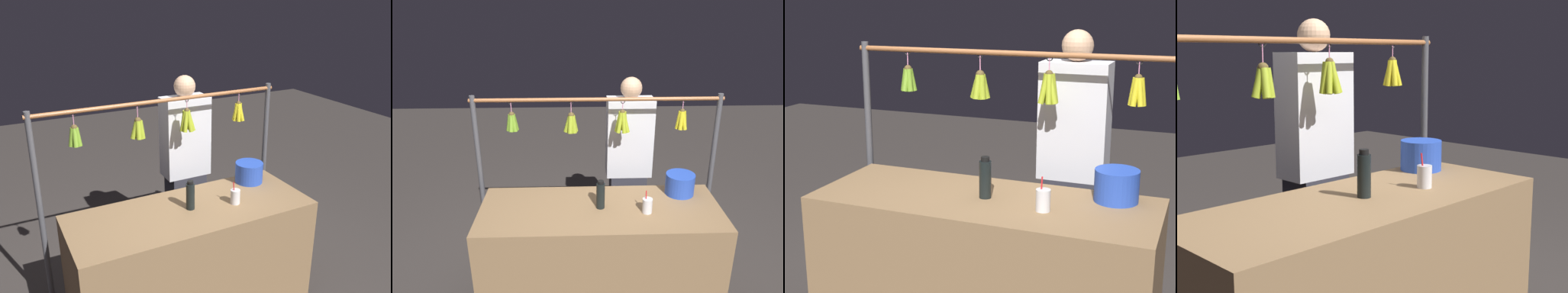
{
  "view_description": "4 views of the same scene",
  "coord_description": "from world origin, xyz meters",
  "views": [
    {
      "loc": [
        1.26,
        2.52,
        2.42
      ],
      "look_at": [
        -0.04,
        0.0,
        1.38
      ],
      "focal_mm": 39.21,
      "sensor_mm": 36.0,
      "label": 1
    },
    {
      "loc": [
        0.19,
        2.49,
        2.38
      ],
      "look_at": [
        0.1,
        0.0,
        1.39
      ],
      "focal_mm": 34.76,
      "sensor_mm": 36.0,
      "label": 2
    },
    {
      "loc": [
        -1.09,
        2.8,
        1.93
      ],
      "look_at": [
        0.03,
        0.0,
        1.17
      ],
      "focal_mm": 54.82,
      "sensor_mm": 36.0,
      "label": 3
    },
    {
      "loc": [
        1.78,
        1.79,
        1.55
      ],
      "look_at": [
        -0.05,
        0.0,
        1.12
      ],
      "focal_mm": 51.56,
      "sensor_mm": 36.0,
      "label": 4
    }
  ],
  "objects": [
    {
      "name": "drink_cup",
      "position": [
        -0.34,
        0.07,
        0.94
      ],
      "size": [
        0.07,
        0.07,
        0.18
      ],
      "color": "silver",
      "rests_on": "market_counter"
    },
    {
      "name": "display_rack",
      "position": [
        -0.0,
        -0.48,
        1.17
      ],
      "size": [
        2.07,
        0.13,
        1.65
      ],
      "color": "#4C4C51",
      "rests_on": "ground"
    },
    {
      "name": "water_bottle",
      "position": [
        0.0,
        -0.01,
        0.99
      ],
      "size": [
        0.07,
        0.07,
        0.23
      ],
      "color": "black",
      "rests_on": "market_counter"
    },
    {
      "name": "blue_bucket",
      "position": [
        -0.66,
        -0.21,
        0.97
      ],
      "size": [
        0.23,
        0.23,
        0.17
      ],
      "primitive_type": "cylinder",
      "color": "blue",
      "rests_on": "market_counter"
    },
    {
      "name": "market_counter",
      "position": [
        0.0,
        0.0,
        0.44
      ],
      "size": [
        1.84,
        0.71,
        0.88
      ],
      "primitive_type": "cube",
      "color": "olive",
      "rests_on": "ground"
    },
    {
      "name": "vendor_person",
      "position": [
        -0.31,
        -0.73,
        0.86
      ],
      "size": [
        0.41,
        0.22,
        1.74
      ],
      "color": "#2D2D38",
      "rests_on": "ground"
    }
  ]
}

